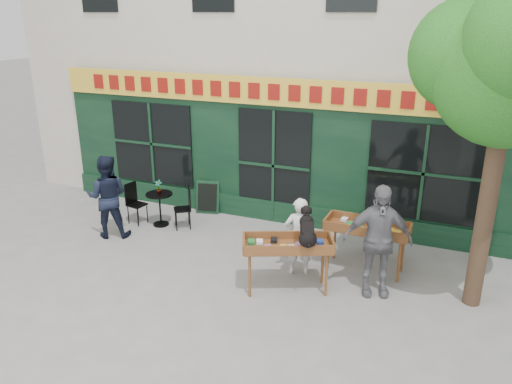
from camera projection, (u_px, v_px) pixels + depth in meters
ground at (231, 264)px, 9.66m from camera, size 80.00×80.00×0.00m
book_cart_center at (288, 247)px, 8.50m from camera, size 1.62×1.17×0.99m
dog at (307, 226)px, 8.18m from camera, size 0.55×0.69×0.60m
woman at (299, 236)px, 9.09m from camera, size 0.64×0.54×1.49m
book_cart_right at (367, 230)px, 9.18m from camera, size 1.52×0.67×0.99m
man_right at (377, 240)px, 8.36m from camera, size 1.25×0.82×1.98m
bistro_table at (160, 203)px, 11.26m from camera, size 0.60×0.60×0.76m
bistro_chair_left at (134, 200)px, 11.41m from camera, size 0.42×0.42×0.95m
bistro_chair_right at (186, 204)px, 11.12m from camera, size 0.51×0.50×0.95m
potted_plant at (159, 187)px, 11.13m from camera, size 0.18×0.13×0.32m
man_left at (107, 197)px, 10.61m from camera, size 1.09×1.00×1.81m
chalkboard at (207, 197)px, 12.02m from camera, size 0.59×0.31×0.79m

